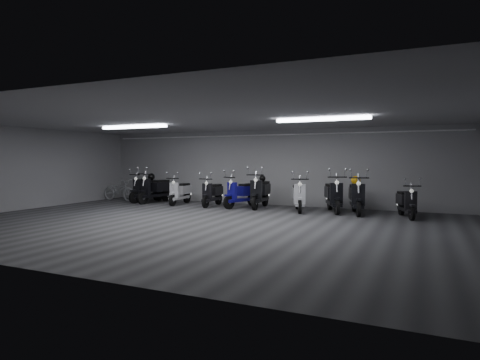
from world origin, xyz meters
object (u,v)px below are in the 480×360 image
at_px(scooter_5, 260,187).
at_px(helmet_2, 262,178).
at_px(scooter_2, 180,188).
at_px(scooter_0, 146,185).
at_px(scooter_8, 357,191).
at_px(scooter_9, 407,197).
at_px(scooter_3, 212,189).
at_px(scooter_1, 155,185).
at_px(bicycle, 119,188).
at_px(helmet_0, 151,177).
at_px(scooter_4, 241,189).
at_px(scooter_7, 334,190).
at_px(helmet_1, 356,180).
at_px(scooter_6, 299,191).

xyz_separation_m(scooter_5, helmet_2, (-0.03, 0.27, 0.29)).
bearing_deg(scooter_2, scooter_0, 169.79).
height_order(scooter_8, helmet_2, scooter_8).
bearing_deg(scooter_2, scooter_9, -5.77).
distance_m(scooter_3, helmet_2, 1.87).
xyz_separation_m(scooter_1, bicycle, (-1.92, 0.13, -0.18)).
distance_m(scooter_8, bicycle, 9.58).
distance_m(helmet_0, helmet_2, 4.79).
distance_m(scooter_4, helmet_0, 4.21).
relative_size(scooter_1, bicycle, 1.15).
bearing_deg(helmet_0, scooter_0, -100.63).
distance_m(scooter_1, scooter_9, 9.12).
xyz_separation_m(scooter_0, scooter_7, (7.44, -0.04, 0.03)).
height_order(scooter_0, scooter_9, scooter_0).
bearing_deg(scooter_8, scooter_3, 166.45).
bearing_deg(scooter_8, helmet_1, 90.00).
height_order(scooter_1, scooter_4, scooter_1).
bearing_deg(scooter_8, scooter_7, 157.81).
xyz_separation_m(scooter_3, helmet_2, (1.75, 0.52, 0.40)).
xyz_separation_m(scooter_4, helmet_0, (-4.18, 0.39, 0.33)).
bearing_deg(scooter_4, bicycle, -160.80).
xyz_separation_m(scooter_8, bicycle, (-9.58, 0.13, -0.18)).
bearing_deg(scooter_3, scooter_5, 4.00).
distance_m(scooter_0, scooter_4, 4.23).
bearing_deg(helmet_2, scooter_6, -21.77).
height_order(scooter_6, helmet_1, scooter_6).
bearing_deg(scooter_3, scooter_7, -1.76).
distance_m(scooter_4, scooter_8, 3.96).
xyz_separation_m(scooter_6, bicycle, (-7.75, 0.27, -0.13)).
relative_size(scooter_1, scooter_2, 1.14).
xyz_separation_m(scooter_5, scooter_8, (3.31, -0.19, -0.02)).
distance_m(scooter_0, scooter_5, 4.87).
bearing_deg(helmet_0, scooter_3, -8.37).
distance_m(scooter_5, scooter_7, 2.58).
bearing_deg(scooter_9, scooter_8, 153.10).
xyz_separation_m(scooter_2, scooter_3, (1.40, -0.02, 0.00)).
xyz_separation_m(scooter_9, helmet_0, (-9.60, 0.63, 0.40)).
xyz_separation_m(scooter_5, scooter_6, (1.48, -0.33, -0.06)).
bearing_deg(scooter_9, bicycle, 160.32).
distance_m(scooter_5, helmet_1, 3.26).
relative_size(scooter_8, helmet_2, 8.54).
distance_m(scooter_2, scooter_9, 7.96).
relative_size(scooter_1, scooter_8, 0.99).
bearing_deg(scooter_2, helmet_1, -1.69).
height_order(scooter_0, helmet_2, scooter_0).
relative_size(scooter_4, scooter_6, 1.00).
bearing_deg(scooter_4, scooter_9, 17.87).
xyz_separation_m(scooter_8, scooter_9, (1.46, -0.23, -0.12)).
bearing_deg(scooter_7, scooter_1, 159.36).
distance_m(scooter_6, scooter_9, 3.29).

